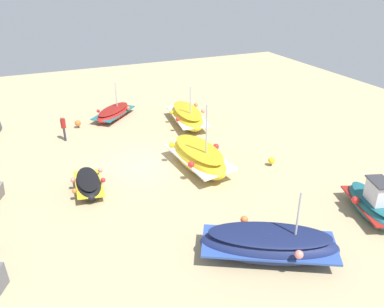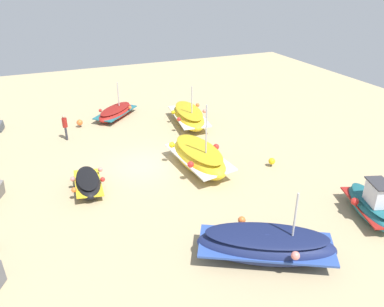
{
  "view_description": "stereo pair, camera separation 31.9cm",
  "coord_description": "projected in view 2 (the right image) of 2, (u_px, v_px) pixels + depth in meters",
  "views": [
    {
      "loc": [
        -19.42,
        5.53,
        10.47
      ],
      "look_at": [
        -1.26,
        -2.45,
        0.9
      ],
      "focal_mm": 36.34,
      "sensor_mm": 36.0,
      "label": 1
    },
    {
      "loc": [
        -19.54,
        5.23,
        10.47
      ],
      "look_at": [
        -1.26,
        -2.45,
        0.9
      ],
      "focal_mm": 36.34,
      "sensor_mm": 36.0,
      "label": 2
    }
  ],
  "objects": [
    {
      "name": "fishing_boat_2",
      "position": [
        199.0,
        157.0,
        22.03
      ],
      "size": [
        5.25,
        2.69,
        4.13
      ],
      "rotation": [
        0.0,
        0.0,
        0.08
      ],
      "color": "gold",
      "rests_on": "ground_plane"
    },
    {
      "name": "mooring_buoy_1",
      "position": [
        272.0,
        161.0,
        22.4
      ],
      "size": [
        0.39,
        0.39,
        0.53
      ],
      "color": "#3F3F42",
      "rests_on": "ground_plane"
    },
    {
      "name": "fishing_boat_5",
      "position": [
        116.0,
        112.0,
        29.69
      ],
      "size": [
        4.0,
        3.94,
        2.6
      ],
      "rotation": [
        0.0,
        0.0,
        2.38
      ],
      "color": "maroon",
      "rests_on": "ground_plane"
    },
    {
      "name": "mooring_buoy_0",
      "position": [
        80.0,
        123.0,
        27.86
      ],
      "size": [
        0.43,
        0.43,
        0.59
      ],
      "color": "#3F3F42",
      "rests_on": "ground_plane"
    },
    {
      "name": "fishing_boat_4",
      "position": [
        371.0,
        205.0,
        17.74
      ],
      "size": [
        3.79,
        2.32,
        2.0
      ],
      "rotation": [
        0.0,
        0.0,
        2.82
      ],
      "color": "#1E6670",
      "rests_on": "ground_plane"
    },
    {
      "name": "person_walking",
      "position": [
        65.0,
        125.0,
        25.61
      ],
      "size": [
        0.32,
        0.32,
        1.74
      ],
      "rotation": [
        0.0,
        0.0,
        1.48
      ],
      "color": "#2D2D38",
      "rests_on": "ground_plane"
    },
    {
      "name": "fishing_boat_3",
      "position": [
        88.0,
        183.0,
        19.99
      ],
      "size": [
        3.15,
        1.83,
        0.87
      ],
      "rotation": [
        0.0,
        0.0,
        3.06
      ],
      "color": "black",
      "rests_on": "ground_plane"
    },
    {
      "name": "fishing_boat_1",
      "position": [
        266.0,
        245.0,
        15.15
      ],
      "size": [
        4.27,
        5.66,
        3.14
      ],
      "rotation": [
        0.0,
        0.0,
        1.06
      ],
      "color": "navy",
      "rests_on": "ground_plane"
    },
    {
      "name": "ground_plane",
      "position": [
        145.0,
        166.0,
        22.6
      ],
      "size": [
        51.16,
        51.16,
        0.0
      ],
      "primitive_type": "plane",
      "color": "tan"
    },
    {
      "name": "fishing_boat_0",
      "position": [
        189.0,
        116.0,
        28.26
      ],
      "size": [
        5.28,
        2.73,
        3.1
      ],
      "rotation": [
        0.0,
        0.0,
        6.16
      ],
      "color": "gold",
      "rests_on": "ground_plane"
    }
  ]
}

